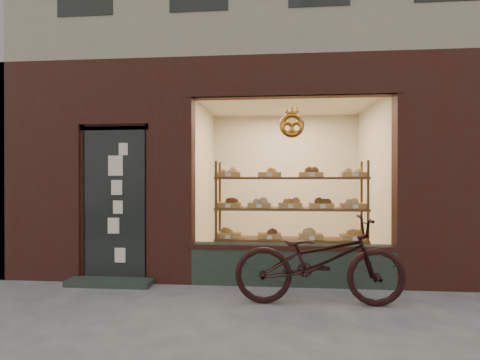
# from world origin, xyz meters

# --- Properties ---
(ground) EXTENTS (90.00, 90.00, 0.00)m
(ground) POSITION_xyz_m (0.00, 0.00, 0.00)
(ground) COLOR #525258
(display_shelf) EXTENTS (2.20, 0.45, 1.70)m
(display_shelf) POSITION_xyz_m (0.45, 2.55, 0.87)
(display_shelf) COLOR brown
(display_shelf) RESTS_ON ground
(bicycle) EXTENTS (1.94, 0.71, 1.01)m
(bicycle) POSITION_xyz_m (0.73, 1.37, 0.51)
(bicycle) COLOR black
(bicycle) RESTS_ON ground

